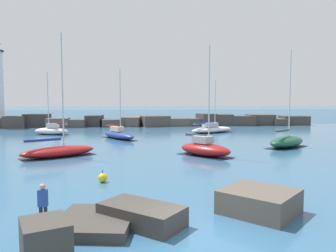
% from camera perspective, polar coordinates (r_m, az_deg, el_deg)
% --- Properties ---
extents(ground_plane, '(600.00, 600.00, 0.00)m').
position_cam_1_polar(ground_plane, '(12.73, 4.44, -18.55)').
color(ground_plane, '#336084').
extents(open_sea_beyond, '(400.00, 116.00, 0.01)m').
position_cam_1_polar(open_sea_beyond, '(124.35, -5.73, 2.12)').
color(open_sea_beyond, '#235175').
rests_on(open_sea_beyond, ground).
extents(breakwater_jetty, '(65.84, 7.02, 2.49)m').
position_cam_1_polar(breakwater_jetty, '(64.40, -3.18, 0.87)').
color(breakwater_jetty, brown).
rests_on(breakwater_jetty, ground).
extents(foreground_rocks, '(11.18, 6.74, 1.39)m').
position_cam_1_polar(foreground_rocks, '(13.62, 1.59, -14.91)').
color(foreground_rocks, '#423D38').
rests_on(foreground_rocks, ground).
extents(sailboat_moored_0, '(8.12, 5.92, 8.17)m').
position_cam_1_polar(sailboat_moored_0, '(51.02, 7.63, -0.55)').
color(sailboat_moored_0, white).
rests_on(sailboat_moored_0, ground).
extents(sailboat_moored_1, '(5.49, 3.23, 9.09)m').
position_cam_1_polar(sailboat_moored_1, '(50.74, -19.64, -0.71)').
color(sailboat_moored_1, white).
rests_on(sailboat_moored_1, ground).
extents(sailboat_moored_2, '(6.81, 5.33, 10.88)m').
position_cam_1_polar(sailboat_moored_2, '(30.62, -18.56, -4.14)').
color(sailboat_moored_2, maroon).
rests_on(sailboat_moored_2, ground).
extents(sailboat_moored_3, '(5.97, 5.32, 10.32)m').
position_cam_1_polar(sailboat_moored_3, '(37.02, 19.96, -2.54)').
color(sailboat_moored_3, '#195138').
rests_on(sailboat_moored_3, ground).
extents(sailboat_moored_4, '(5.09, 5.54, 9.80)m').
position_cam_1_polar(sailboat_moored_4, '(29.75, 6.43, -3.88)').
color(sailboat_moored_4, maroon).
rests_on(sailboat_moored_4, ground).
extents(sailboat_moored_5, '(5.15, 7.04, 8.99)m').
position_cam_1_polar(sailboat_moored_5, '(43.09, -8.63, -1.43)').
color(sailboat_moored_5, navy).
rests_on(sailboat_moored_5, ground).
extents(mooring_buoy_orange_near, '(0.55, 0.55, 0.75)m').
position_cam_1_polar(mooring_buoy_orange_near, '(20.57, -11.29, -8.83)').
color(mooring_buoy_orange_near, yellow).
rests_on(mooring_buoy_orange_near, ground).
extents(person_on_rocks, '(0.36, 0.23, 1.75)m').
position_cam_1_polar(person_on_rocks, '(14.00, -20.95, -12.41)').
color(person_on_rocks, '#282833').
rests_on(person_on_rocks, ground).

